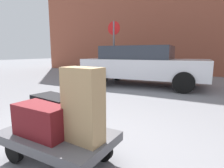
# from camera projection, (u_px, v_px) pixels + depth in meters

# --- Properties ---
(ground_plane) EXTENTS (60.00, 60.00, 0.00)m
(ground_plane) POSITION_uv_depth(u_px,v_px,m) (59.00, 161.00, 2.07)
(ground_plane) COLOR gray
(luggage_cart) EXTENTS (1.21, 0.73, 0.34)m
(luggage_cart) POSITION_uv_depth(u_px,v_px,m) (58.00, 139.00, 2.02)
(luggage_cart) COLOR #4C4C51
(luggage_cart) RESTS_ON ground_plane
(duffel_bag_maroon_rear_left) EXTENTS (0.59, 0.33, 0.32)m
(duffel_bag_maroon_rear_left) POSITION_uv_depth(u_px,v_px,m) (43.00, 120.00, 1.93)
(duffel_bag_maroon_rear_left) COLOR maroon
(duffel_bag_maroon_rear_left) RESTS_ON luggage_cart
(suitcase_tan_stacked_top) EXTENTS (0.40, 0.23, 0.71)m
(suitcase_tan_stacked_top) POSITION_uv_depth(u_px,v_px,m) (83.00, 105.00, 1.74)
(suitcase_tan_stacked_top) COLOR #9E7F56
(suitcase_tan_stacked_top) RESTS_ON luggage_cart
(duffel_bag_black_center) EXTENTS (0.60, 0.37, 0.34)m
(duffel_bag_black_center) POSITION_uv_depth(u_px,v_px,m) (55.00, 110.00, 2.24)
(duffel_bag_black_center) COLOR black
(duffel_bag_black_center) RESTS_ON luggage_cart
(parked_car) EXTENTS (4.43, 2.20, 1.42)m
(parked_car) POSITION_uv_depth(u_px,v_px,m) (142.00, 65.00, 6.78)
(parked_car) COLOR silver
(parked_car) RESTS_ON ground_plane
(no_parking_sign) EXTENTS (0.50, 0.07, 2.33)m
(no_parking_sign) POSITION_uv_depth(u_px,v_px,m) (114.00, 46.00, 7.03)
(no_parking_sign) COLOR slate
(no_parking_sign) RESTS_ON ground_plane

